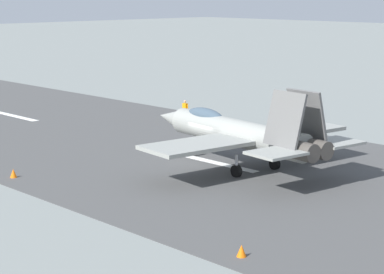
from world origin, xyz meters
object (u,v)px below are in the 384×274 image
fighter_jet (239,132)px  marker_cone_mid (13,173)px  crew_person (185,110)px  marker_cone_near (242,251)px

fighter_jet → marker_cone_mid: size_ratio=29.69×
crew_person → marker_cone_mid: crew_person is taller
marker_cone_near → marker_cone_mid: (18.68, 0.00, 0.00)m
fighter_jet → marker_cone_near: fighter_jet is taller
fighter_jet → marker_cone_mid: fighter_jet is taller
crew_person → marker_cone_mid: 22.92m
fighter_jet → marker_cone_near: size_ratio=29.69×
fighter_jet → crew_person: 18.49m
fighter_jet → crew_person: (15.51, -9.95, -1.48)m
marker_cone_near → marker_cone_mid: same height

